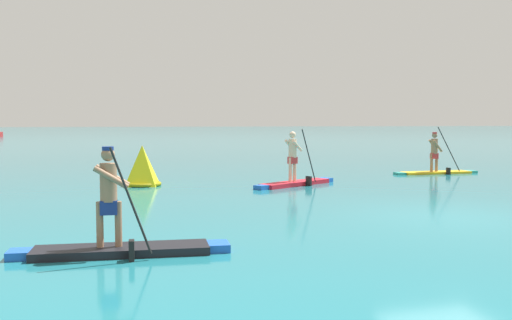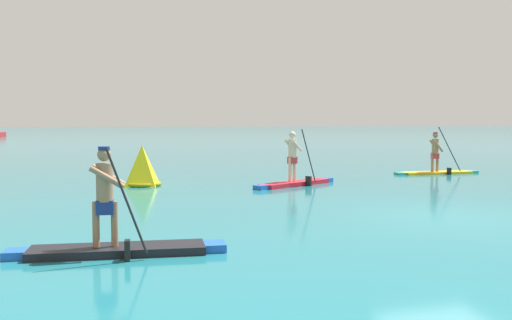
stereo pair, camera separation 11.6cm
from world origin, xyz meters
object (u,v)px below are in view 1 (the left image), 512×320
Objects in this scene: paddleboarder_far_right at (436,165)px; race_marker_buoy at (142,168)px; paddleboarder_near_left at (120,236)px; paddleboarder_mid_center at (295,175)px.

paddleboarder_far_right is 11.75m from race_marker_buoy.
paddleboarder_mid_center is at bearing 60.04° from paddleboarder_near_left.
paddleboarder_mid_center is 0.91× the size of paddleboarder_far_right.
race_marker_buoy is (-4.82, 1.23, 0.26)m from paddleboarder_mid_center.
race_marker_buoy is at bearing 88.43° from paddleboarder_near_left.
paddleboarder_mid_center reaches higher than race_marker_buoy.
paddleboarder_near_left is 0.95× the size of paddleboarder_far_right.
paddleboarder_mid_center reaches higher than paddleboarder_near_left.
paddleboarder_near_left is 2.50× the size of race_marker_buoy.
race_marker_buoy is at bearing 135.07° from paddleboarder_mid_center.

